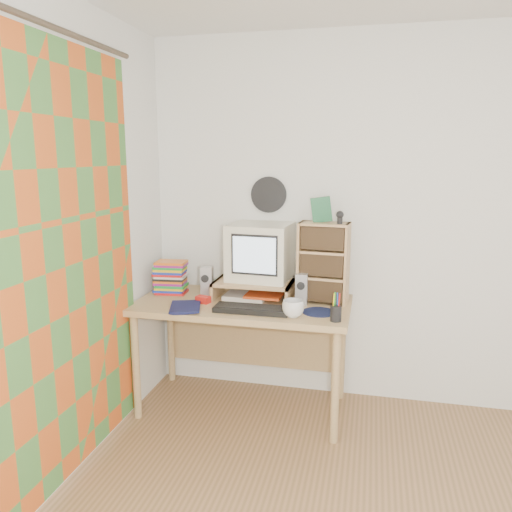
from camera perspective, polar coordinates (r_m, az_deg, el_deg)
The scene contains 19 objects.
back_wall at distance 3.46m, azimuth 16.80°, elevation 3.50°, with size 3.50×3.50×0.00m, color white.
curtain at distance 2.67m, azimuth -20.96°, elevation -1.18°, with size 2.20×2.20×0.00m, color #C9541C.
wall_disc at distance 3.49m, azimuth 1.46°, elevation 7.02°, with size 0.25×0.25×0.02m, color black.
desk at distance 3.40m, azimuth -1.27°, elevation -7.16°, with size 1.40×0.70×0.75m.
monitor_riser at distance 3.35m, azimuth -0.30°, elevation -3.32°, with size 0.52×0.30×0.12m.
crt_monitor at distance 3.35m, azimuth 0.40°, elevation 0.42°, with size 0.40×0.40×0.38m, color silver.
speaker_left at distance 3.42m, azimuth -5.62°, elevation -2.93°, with size 0.08×0.08×0.21m, color #ABAAAE.
speaker_right at distance 3.24m, azimuth 5.24°, elevation -3.76°, with size 0.08×0.08×0.20m, color #ABAAAE.
keyboard at distance 3.10m, azimuth -0.49°, elevation -6.10°, with size 0.47×0.16×0.03m, color black.
dvd_stack at distance 3.53m, azimuth -9.74°, elevation -1.88°, with size 0.21×0.15×0.29m, color brown, non-canonical shape.
cd_rack at distance 3.26m, azimuth 7.72°, elevation -0.80°, with size 0.32×0.17×0.53m, color tan.
mug at distance 3.00m, azimuth 4.26°, elevation -6.01°, with size 0.13×0.13×0.10m, color silver.
diary at distance 3.19m, azimuth -9.77°, elevation -5.61°, with size 0.23×0.17×0.05m, color #10143D.
mousepad at distance 3.11m, azimuth 7.21°, elevation -6.38°, with size 0.21×0.21×0.00m, color #101B38.
pen_cup at distance 2.95m, azimuth 9.12°, elevation -6.15°, with size 0.07×0.07×0.13m, color black, non-canonical shape.
papers at distance 3.37m, azimuth -0.35°, elevation -4.60°, with size 0.28×0.20×0.04m, color silver, non-canonical shape.
red_box at distance 3.29m, azimuth -6.06°, elevation -4.97°, with size 0.09×0.06×0.04m, color red.
game_box at distance 3.23m, azimuth 7.48°, elevation 5.27°, with size 0.12×0.03×0.16m, color #185630.
webcam at distance 3.17m, azimuth 9.56°, elevation 4.38°, with size 0.05×0.05×0.08m, color black, non-canonical shape.
Camera 1 is at (-0.22, -1.67, 1.70)m, focal length 35.00 mm.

